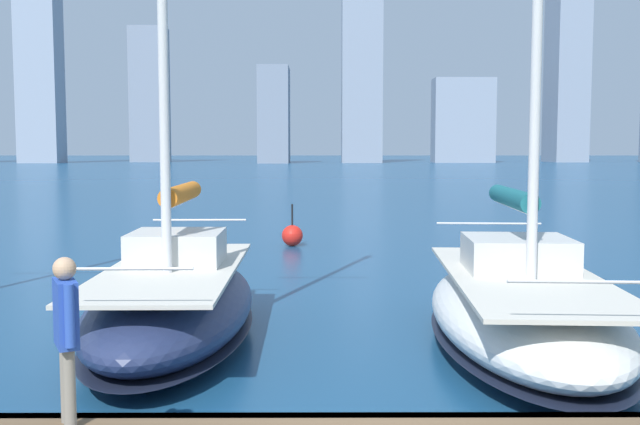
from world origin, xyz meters
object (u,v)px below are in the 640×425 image
object	(u,v)px
sailboat_teal	(522,306)
person_blue_shirt	(66,325)
channel_buoy	(292,235)
sailboat_orange	(174,299)

from	to	relation	value
sailboat_teal	person_blue_shirt	bearing A→B (deg)	40.50
person_blue_shirt	channel_buoy	world-z (taller)	person_blue_shirt
channel_buoy	sailboat_orange	bearing A→B (deg)	82.71
sailboat_teal	sailboat_orange	xyz separation A→B (m)	(5.71, -0.44, 0.03)
sailboat_orange	channel_buoy	bearing A→B (deg)	-97.29
sailboat_orange	person_blue_shirt	world-z (taller)	sailboat_orange
sailboat_teal	channel_buoy	size ratio (longest dim) A/B	8.69
sailboat_teal	channel_buoy	world-z (taller)	sailboat_teal
sailboat_orange	channel_buoy	world-z (taller)	sailboat_orange
sailboat_teal	person_blue_shirt	distance (m)	7.56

